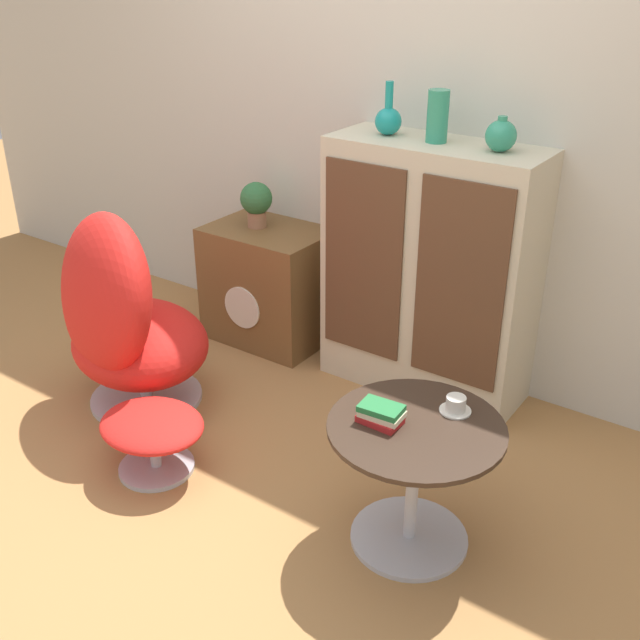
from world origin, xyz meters
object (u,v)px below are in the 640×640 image
(egg_chair, at_px, (123,320))
(coffee_table, at_px, (413,470))
(teacup, at_px, (456,406))
(book_stack, at_px, (381,414))
(vase_leftmost, at_px, (388,119))
(vase_inner_left, at_px, (438,116))
(vase_inner_right, at_px, (501,136))
(tv_console, at_px, (269,284))
(ottoman, at_px, (152,430))
(sideboard, at_px, (429,272))
(potted_plant, at_px, (256,201))

(egg_chair, bearing_deg, coffee_table, -1.89)
(teacup, bearing_deg, book_stack, -130.88)
(egg_chair, distance_m, book_stack, 1.39)
(vase_leftmost, xyz_separation_m, teacup, (0.79, -0.84, -0.73))
(teacup, relative_size, book_stack, 0.73)
(vase_inner_left, distance_m, vase_inner_right, 0.29)
(tv_console, relative_size, ottoman, 1.41)
(vase_inner_left, bearing_deg, coffee_table, -63.73)
(coffee_table, relative_size, teacup, 5.48)
(sideboard, height_order, egg_chair, sideboard)
(vase_leftmost, relative_size, book_stack, 1.51)
(coffee_table, bearing_deg, vase_inner_left, 116.27)
(egg_chair, relative_size, potted_plant, 4.08)
(tv_console, height_order, vase_inner_right, vase_inner_right)
(vase_inner_left, xyz_separation_m, book_stack, (0.38, -1.04, -0.76))
(teacup, bearing_deg, coffee_table, -114.06)
(sideboard, bearing_deg, teacup, -56.89)
(ottoman, relative_size, coffee_table, 0.74)
(book_stack, bearing_deg, ottoman, -168.88)
(ottoman, relative_size, potted_plant, 1.89)
(book_stack, bearing_deg, egg_chair, 175.83)
(sideboard, relative_size, teacup, 10.77)
(tv_console, relative_size, potted_plant, 2.67)
(vase_inner_right, bearing_deg, teacup, -72.03)
(potted_plant, bearing_deg, tv_console, -0.57)
(sideboard, distance_m, teacup, 1.00)
(book_stack, bearing_deg, vase_inner_right, 95.29)
(coffee_table, height_order, potted_plant, potted_plant)
(vase_leftmost, bearing_deg, vase_inner_left, 0.00)
(egg_chair, relative_size, book_stack, 6.36)
(egg_chair, xyz_separation_m, vase_inner_right, (1.29, 0.94, 0.81))
(tv_console, height_order, potted_plant, potted_plant)
(book_stack, bearing_deg, vase_leftmost, 120.59)
(vase_leftmost, xyz_separation_m, book_stack, (0.61, -1.04, -0.72))
(tv_console, bearing_deg, coffee_table, -34.42)
(vase_leftmost, distance_m, vase_inner_left, 0.24)
(sideboard, xyz_separation_m, vase_inner_right, (0.27, 0.00, 0.65))
(egg_chair, relative_size, teacup, 8.73)
(tv_console, bearing_deg, vase_inner_right, 1.72)
(vase_leftmost, height_order, vase_inner_right, vase_leftmost)
(egg_chair, bearing_deg, tv_console, 83.66)
(egg_chair, height_order, vase_inner_right, vase_inner_right)
(ottoman, xyz_separation_m, book_stack, (0.94, 0.18, 0.33))
(egg_chair, relative_size, ottoman, 2.16)
(teacup, bearing_deg, egg_chair, -176.26)
(ottoman, height_order, coffee_table, coffee_table)
(vase_inner_right, bearing_deg, vase_inner_left, 180.00)
(vase_inner_left, xyz_separation_m, potted_plant, (-0.97, -0.03, -0.53))
(ottoman, height_order, vase_leftmost, vase_leftmost)
(potted_plant, distance_m, teacup, 1.74)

